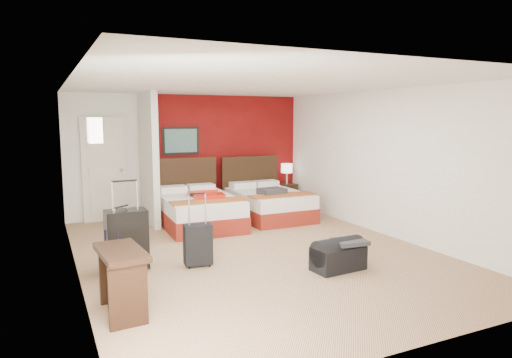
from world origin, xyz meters
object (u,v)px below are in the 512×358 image
nightstand (287,195)px  table_lamp (287,174)px  bed_left (199,212)px  duffel_bag (338,257)px  suitcase_charcoal (198,246)px  bed_right (269,205)px  suitcase_navy (123,250)px  desk (122,282)px  suitcase_black (127,242)px  red_suitcase_open (206,195)px

nightstand → table_lamp: (0.00, 0.00, 0.50)m
bed_left → table_lamp: 2.65m
bed_left → duffel_bag: (0.89, -3.17, -0.11)m
bed_left → nightstand: 2.61m
nightstand → suitcase_charcoal: bearing=-142.5°
bed_left → suitcase_charcoal: (-0.75, -2.20, -0.01)m
bed_right → suitcase_charcoal: suitcase_charcoal is taller
bed_right → table_lamp: (0.90, 0.90, 0.49)m
suitcase_navy → desk: 1.42m
desk → duffel_bag: bearing=-0.2°
nightstand → suitcase_black: 5.05m
table_lamp → suitcase_navy: table_lamp is taller
bed_right → red_suitcase_open: size_ratio=2.45×
bed_right → suitcase_black: (-3.18, -2.09, 0.12)m
red_suitcase_open → suitcase_navy: size_ratio=1.35×
nightstand → duffel_bag: bearing=-118.0°
suitcase_black → desk: bearing=-102.8°
bed_left → suitcase_charcoal: 2.33m
suitcase_charcoal → desk: desk is taller
suitcase_charcoal → desk: 1.66m
suitcase_black → desk: (-0.28, -1.36, -0.05)m
table_lamp → suitcase_charcoal: bearing=-134.7°
red_suitcase_open → suitcase_charcoal: red_suitcase_open is taller
red_suitcase_open → suitcase_charcoal: 2.29m
suitcase_navy → bed_left: bearing=11.4°
bed_left → suitcase_black: bearing=-127.4°
desk → nightstand: bearing=40.8°
nightstand → suitcase_navy: (-4.13, -2.94, 0.01)m
bed_left → suitcase_navy: bed_left is taller
nightstand → desk: 6.16m
table_lamp → suitcase_black: table_lamp is taller
bed_right → desk: desk is taller
suitcase_charcoal → duffel_bag: bearing=-23.7°
suitcase_charcoal → desk: (-1.19, -1.16, 0.07)m
table_lamp → suitcase_black: bearing=-143.8°
red_suitcase_open → suitcase_black: suitcase_black is taller
bed_left → desk: bearing=-117.6°
red_suitcase_open → suitcase_navy: red_suitcase_open is taller
suitcase_black → bed_left: bearing=49.1°
nightstand → suitcase_navy: bearing=-152.3°
red_suitcase_open → desk: desk is taller
red_suitcase_open → table_lamp: bearing=35.2°
bed_right → suitcase_black: suitcase_black is taller
suitcase_black → duffel_bag: bearing=-25.8°
red_suitcase_open → bed_left: bearing=145.0°
bed_right → nightstand: bearing=45.1°
nightstand → suitcase_black: size_ratio=0.67×
red_suitcase_open → suitcase_black: bearing=-122.9°
suitcase_charcoal → table_lamp: bearing=52.0°
suitcase_charcoal → duffel_bag: size_ratio=0.79×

